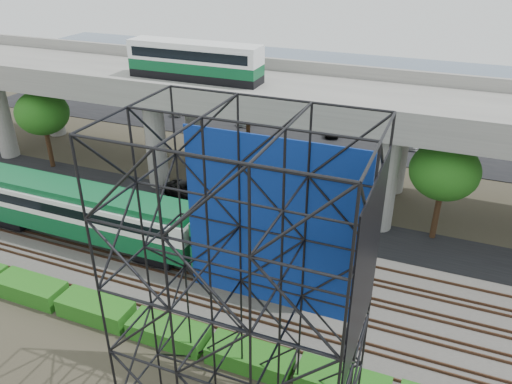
% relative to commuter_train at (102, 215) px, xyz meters
% --- Properties ---
extents(ground, '(140.00, 140.00, 0.00)m').
position_rel_commuter_train_xyz_m(ground, '(7.97, -2.00, -2.88)').
color(ground, '#474233').
rests_on(ground, ground).
extents(ballast_bed, '(90.00, 12.00, 0.20)m').
position_rel_commuter_train_xyz_m(ballast_bed, '(7.97, 0.00, -2.78)').
color(ballast_bed, slate).
rests_on(ballast_bed, ground).
extents(service_road, '(90.00, 5.00, 0.08)m').
position_rel_commuter_train_xyz_m(service_road, '(7.97, 8.50, -2.84)').
color(service_road, black).
rests_on(service_road, ground).
extents(parking_lot, '(90.00, 18.00, 0.08)m').
position_rel_commuter_train_xyz_m(parking_lot, '(7.97, 32.00, -2.84)').
color(parking_lot, black).
rests_on(parking_lot, ground).
extents(harbor_water, '(140.00, 40.00, 0.03)m').
position_rel_commuter_train_xyz_m(harbor_water, '(7.97, 54.00, -2.87)').
color(harbor_water, '#405069').
rests_on(harbor_water, ground).
extents(rail_tracks, '(90.00, 9.52, 0.16)m').
position_rel_commuter_train_xyz_m(rail_tracks, '(7.97, -0.00, -2.60)').
color(rail_tracks, '#472D1E').
rests_on(rail_tracks, ballast_bed).
extents(commuter_train, '(29.30, 3.06, 4.30)m').
position_rel_commuter_train_xyz_m(commuter_train, '(0.00, 0.00, 0.00)').
color(commuter_train, black).
rests_on(commuter_train, rail_tracks).
extents(overpass, '(80.00, 12.00, 12.40)m').
position_rel_commuter_train_xyz_m(overpass, '(7.41, 14.00, 5.33)').
color(overpass, '#9E9B93').
rests_on(overpass, ground).
extents(scaffold_tower, '(9.36, 6.36, 15.00)m').
position_rel_commuter_train_xyz_m(scaffold_tower, '(15.34, -9.98, 4.59)').
color(scaffold_tower, black).
rests_on(scaffold_tower, ground).
extents(hedge_strip, '(34.60, 1.80, 1.20)m').
position_rel_commuter_train_xyz_m(hedge_strip, '(8.97, -6.30, -2.32)').
color(hedge_strip, '#175A14').
rests_on(hedge_strip, ground).
extents(trees, '(40.94, 16.94, 7.69)m').
position_rel_commuter_train_xyz_m(trees, '(3.30, 14.17, 2.69)').
color(trees, '#382314').
rests_on(trees, ground).
extents(suv, '(4.81, 3.04, 1.24)m').
position_rel_commuter_train_xyz_m(suv, '(1.54, 9.30, -2.18)').
color(suv, black).
rests_on(suv, service_road).
extents(parked_cars, '(36.30, 9.44, 1.31)m').
position_rel_commuter_train_xyz_m(parked_cars, '(8.27, 31.79, -2.19)').
color(parked_cars, silver).
rests_on(parked_cars, parking_lot).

